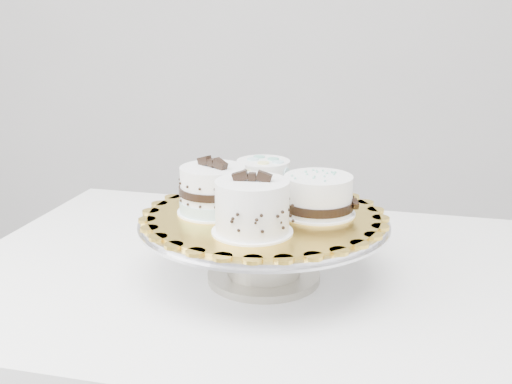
# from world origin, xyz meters

# --- Properties ---
(table) EXTENTS (1.22, 0.91, 0.75)m
(table) POSITION_xyz_m (0.10, 0.06, 0.66)
(table) COLOR white
(table) RESTS_ON floor
(cake_stand) EXTENTS (0.40, 0.40, 0.11)m
(cake_stand) POSITION_xyz_m (0.06, 0.03, 0.82)
(cake_stand) COLOR gray
(cake_stand) RESTS_ON table
(cake_board) EXTENTS (0.48, 0.48, 0.01)m
(cake_board) POSITION_xyz_m (0.06, 0.03, 0.86)
(cake_board) COLOR gold
(cake_board) RESTS_ON cake_stand
(cake_swirl) EXTENTS (0.12, 0.12, 0.09)m
(cake_swirl) POSITION_xyz_m (0.05, -0.06, 0.90)
(cake_swirl) COLOR white
(cake_swirl) RESTS_ON cake_board
(cake_banded) EXTENTS (0.14, 0.14, 0.09)m
(cake_banded) POSITION_xyz_m (-0.02, 0.03, 0.90)
(cake_banded) COLOR white
(cake_banded) RESTS_ON cake_board
(cake_dots) EXTENTS (0.11, 0.11, 0.07)m
(cake_dots) POSITION_xyz_m (0.05, 0.11, 0.90)
(cake_dots) COLOR white
(cake_dots) RESTS_ON cake_board
(cake_ribbon) EXTENTS (0.13, 0.13, 0.07)m
(cake_ribbon) POSITION_xyz_m (0.15, 0.03, 0.89)
(cake_ribbon) COLOR white
(cake_ribbon) RESTS_ON cake_board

